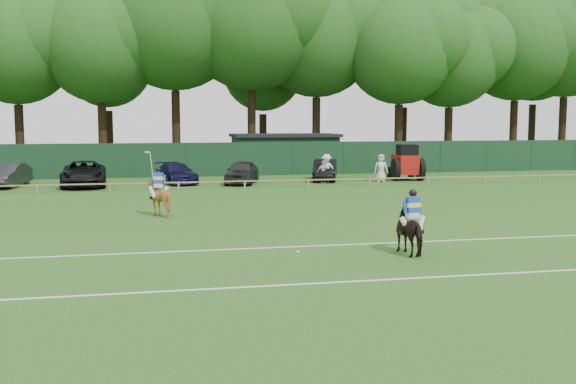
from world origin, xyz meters
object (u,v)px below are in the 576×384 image
object	(u,v)px
horse_chestnut	(159,198)
spectator_right	(381,168)
spectator_mid	(323,172)
polo_ball	(298,252)
sedan_navy	(176,173)
tractor	(406,163)
spectator_left	(327,168)
horse_dark	(412,231)
utility_shed	(285,153)
hatch_grey	(242,172)
estate_black	(325,170)
suv_black	(84,174)
sedan_grey	(8,175)

from	to	relation	value
horse_chestnut	spectator_right	size ratio (longest dim) A/B	0.85
spectator_mid	polo_ball	xyz separation A→B (m)	(-6.81, -22.31, -0.70)
sedan_navy	spectator_right	bearing A→B (deg)	-22.11
sedan_navy	tractor	distance (m)	15.74
spectator_left	horse_dark	bearing A→B (deg)	-80.24
horse_chestnut	utility_shed	bearing A→B (deg)	-101.20
hatch_grey	polo_ball	distance (m)	23.18
hatch_grey	estate_black	bearing A→B (deg)	27.18
utility_shed	hatch_grey	bearing A→B (deg)	-117.82
suv_black	spectator_mid	bearing A→B (deg)	-6.84
tractor	spectator_right	bearing A→B (deg)	-149.18
spectator_mid	estate_black	bearing A→B (deg)	58.26
sedan_navy	estate_black	size ratio (longest dim) A/B	1.05
horse_dark	spectator_mid	xyz separation A→B (m)	(3.31, 23.16, 0.01)
estate_black	polo_ball	bearing A→B (deg)	-89.97
spectator_right	tractor	world-z (taller)	tractor
horse_chestnut	polo_ball	distance (m)	10.23
estate_black	horse_dark	bearing A→B (deg)	-81.78
suv_black	spectator_left	bearing A→B (deg)	-5.58
horse_dark	sedan_navy	distance (m)	25.74
sedan_grey	polo_ball	distance (m)	27.31
polo_ball	tractor	distance (m)	26.83
horse_dark	utility_shed	bearing A→B (deg)	-102.67
horse_chestnut	polo_ball	bearing A→B (deg)	127.17
sedan_navy	hatch_grey	world-z (taller)	hatch_grey
suv_black	spectator_mid	xyz separation A→B (m)	(15.25, -1.04, -0.06)
sedan_navy	suv_black	bearing A→B (deg)	173.19
estate_black	tractor	xyz separation A→B (m)	(5.63, -0.66, 0.45)
utility_shed	tractor	world-z (taller)	utility_shed
sedan_grey	sedan_navy	size ratio (longest dim) A/B	0.98
spectator_mid	tractor	size ratio (longest dim) A/B	0.48
spectator_right	estate_black	bearing A→B (deg)	165.76
estate_black	tractor	size ratio (longest dim) A/B	1.41
horse_chestnut	sedan_grey	size ratio (longest dim) A/B	0.35
hatch_grey	utility_shed	bearing A→B (deg)	80.10
horse_dark	spectator_left	xyz separation A→B (m)	(3.64, 23.48, 0.21)
tractor	horse_dark	bearing A→B (deg)	-106.13
suv_black	spectator_left	distance (m)	15.60
horse_chestnut	spectator_left	bearing A→B (deg)	-116.92
estate_black	tractor	world-z (taller)	tractor
spectator_mid	spectator_left	bearing A→B (deg)	32.12
horse_dark	spectator_right	bearing A→B (deg)	-115.48
hatch_grey	horse_chestnut	bearing A→B (deg)	-94.40
polo_ball	sedan_grey	bearing A→B (deg)	118.53
suv_black	utility_shed	size ratio (longest dim) A/B	0.69
estate_black	utility_shed	world-z (taller)	utility_shed
suv_black	tractor	world-z (taller)	tractor
spectator_mid	suv_black	bearing A→B (deg)	163.61
horse_dark	estate_black	distance (m)	25.24
horse_chestnut	spectator_mid	distance (m)	16.97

